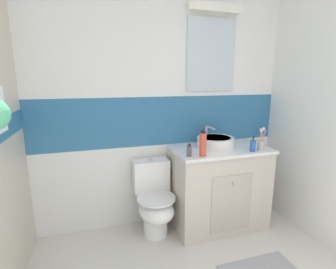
{
  "coord_description": "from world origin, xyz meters",
  "views": [
    {
      "loc": [
        -0.71,
        -0.07,
        1.53
      ],
      "look_at": [
        -0.1,
        1.91,
        1.07
      ],
      "focal_mm": 26.88,
      "sensor_mm": 36.0,
      "label": 1
    }
  ],
  "objects_px": {
    "toilet": "(155,201)",
    "perfume_flask_small": "(189,151)",
    "toothbrush_cup": "(261,144)",
    "sink_basin": "(215,142)",
    "soap_dispenser": "(253,146)",
    "shampoo_bottle_tall": "(203,144)"
  },
  "relations": [
    {
      "from": "toothbrush_cup",
      "to": "toilet",
      "type": "bearing_deg",
      "value": 166.61
    },
    {
      "from": "toilet",
      "to": "toothbrush_cup",
      "type": "distance_m",
      "value": 1.18
    },
    {
      "from": "perfume_flask_small",
      "to": "toothbrush_cup",
      "type": "bearing_deg",
      "value": -1.2
    },
    {
      "from": "toilet",
      "to": "perfume_flask_small",
      "type": "relative_size",
      "value": 6.5
    },
    {
      "from": "sink_basin",
      "to": "toilet",
      "type": "xyz_separation_m",
      "value": [
        -0.64,
        0.0,
        -0.56
      ]
    },
    {
      "from": "toothbrush_cup",
      "to": "perfume_flask_small",
      "type": "bearing_deg",
      "value": 178.8
    },
    {
      "from": "toilet",
      "to": "soap_dispenser",
      "type": "xyz_separation_m",
      "value": [
        0.91,
        -0.25,
        0.56
      ]
    },
    {
      "from": "sink_basin",
      "to": "soap_dispenser",
      "type": "distance_m",
      "value": 0.36
    },
    {
      "from": "perfume_flask_small",
      "to": "shampoo_bottle_tall",
      "type": "bearing_deg",
      "value": -10.39
    },
    {
      "from": "toothbrush_cup",
      "to": "shampoo_bottle_tall",
      "type": "xyz_separation_m",
      "value": [
        -0.62,
        -0.01,
        0.05
      ]
    },
    {
      "from": "sink_basin",
      "to": "perfume_flask_small",
      "type": "bearing_deg",
      "value": -149.25
    },
    {
      "from": "perfume_flask_small",
      "to": "soap_dispenser",
      "type": "bearing_deg",
      "value": -2.23
    },
    {
      "from": "shampoo_bottle_tall",
      "to": "toothbrush_cup",
      "type": "bearing_deg",
      "value": 0.62
    },
    {
      "from": "toothbrush_cup",
      "to": "soap_dispenser",
      "type": "relative_size",
      "value": 1.55
    },
    {
      "from": "toilet",
      "to": "shampoo_bottle_tall",
      "type": "height_order",
      "value": "shampoo_bottle_tall"
    },
    {
      "from": "toothbrush_cup",
      "to": "perfume_flask_small",
      "type": "distance_m",
      "value": 0.74
    },
    {
      "from": "toilet",
      "to": "perfume_flask_small",
      "type": "bearing_deg",
      "value": -39.98
    },
    {
      "from": "toothbrush_cup",
      "to": "soap_dispenser",
      "type": "bearing_deg",
      "value": -174.59
    },
    {
      "from": "sink_basin",
      "to": "toilet",
      "type": "relative_size",
      "value": 0.56
    },
    {
      "from": "toilet",
      "to": "sink_basin",
      "type": "bearing_deg",
      "value": -0.31
    },
    {
      "from": "sink_basin",
      "to": "toothbrush_cup",
      "type": "xyz_separation_m",
      "value": [
        0.37,
        -0.24,
        0.01
      ]
    },
    {
      "from": "toothbrush_cup",
      "to": "shampoo_bottle_tall",
      "type": "height_order",
      "value": "shampoo_bottle_tall"
    }
  ]
}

